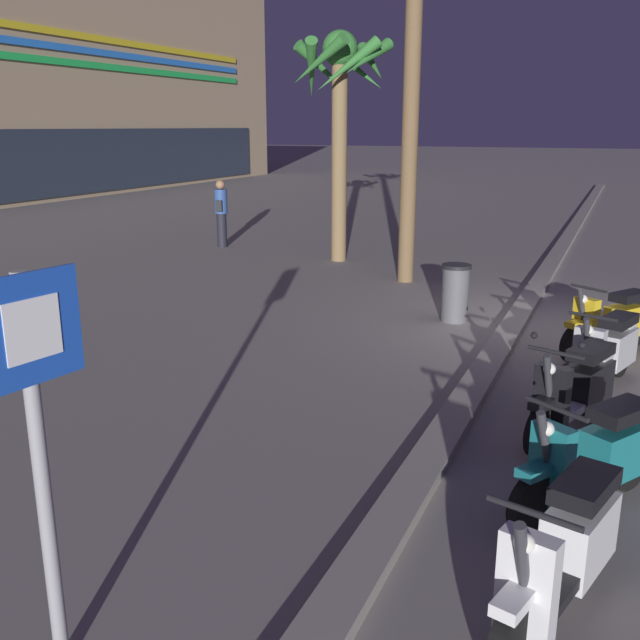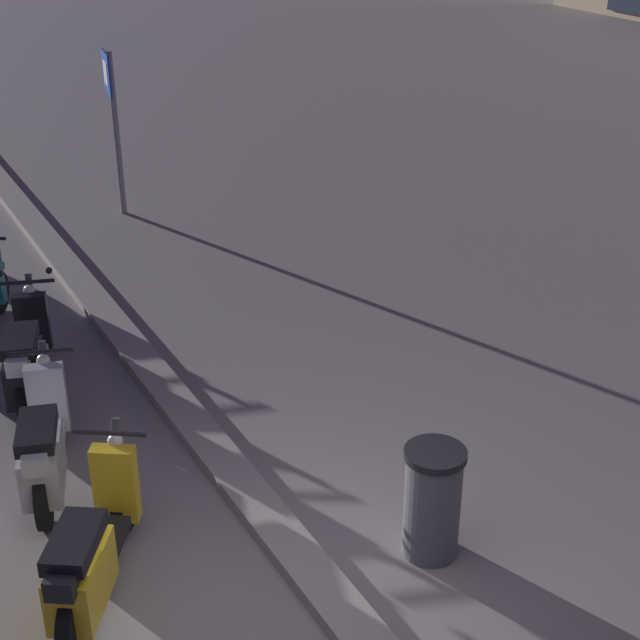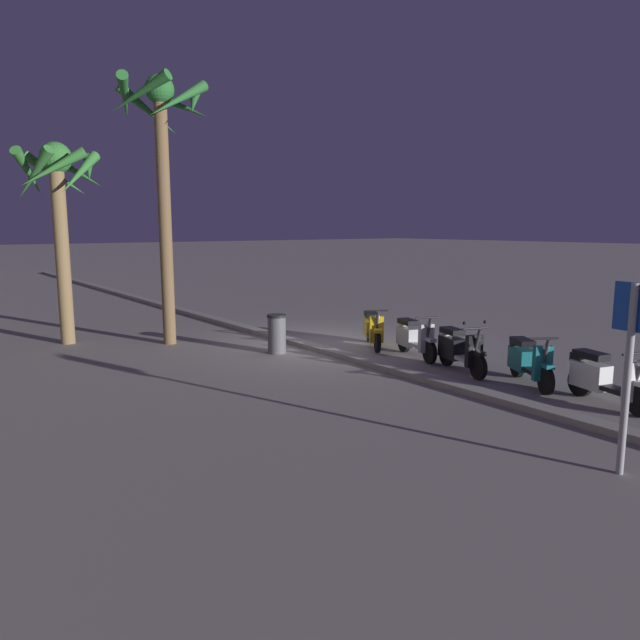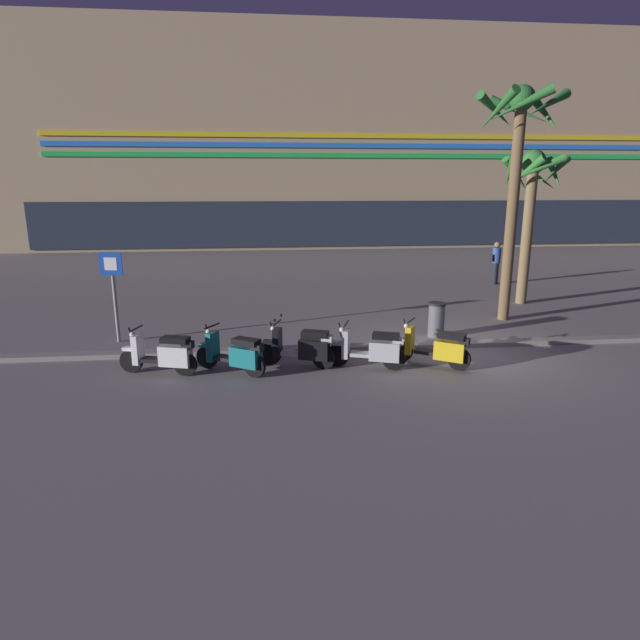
{
  "view_description": "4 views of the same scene",
  "coord_description": "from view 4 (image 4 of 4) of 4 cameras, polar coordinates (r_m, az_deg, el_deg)",
  "views": [
    {
      "loc": [
        -11.37,
        -0.99,
        3.12
      ],
      "look_at": [
        -4.38,
        2.05,
        1.02
      ],
      "focal_mm": 39.59,
      "sensor_mm": 36.0,
      "label": 1
    },
    {
      "loc": [
        4.59,
        -2.17,
        5.02
      ],
      "look_at": [
        -2.55,
        1.79,
        0.92
      ],
      "focal_mm": 53.56,
      "sensor_mm": 36.0,
      "label": 2
    },
    {
      "loc": [
        -12.05,
        9.0,
        3.07
      ],
      "look_at": [
        -2.17,
        1.63,
        1.09
      ],
      "focal_mm": 32.85,
      "sensor_mm": 36.0,
      "label": 3
    },
    {
      "loc": [
        -4.82,
        -12.39,
        4.13
      ],
      "look_at": [
        -3.52,
        0.05,
        0.91
      ],
      "focal_mm": 30.16,
      "sensor_mm": 36.0,
      "label": 4
    }
  ],
  "objects": [
    {
      "name": "crossing_sign",
      "position": [
        14.97,
        -21.06,
        3.35
      ],
      "size": [
        0.6,
        0.16,
        2.4
      ],
      "color": "#939399",
      "rests_on": "ground"
    },
    {
      "name": "scooter_black_last_in_row",
      "position": [
        12.28,
        -1.84,
        -2.95
      ],
      "size": [
        1.73,
        0.82,
        1.17
      ],
      "color": "black",
      "rests_on": "ground"
    },
    {
      "name": "curb_strip",
      "position": [
        14.34,
        13.98,
        -2.52
      ],
      "size": [
        60.0,
        0.36,
        0.12
      ],
      "primitive_type": "cube",
      "color": "gray",
      "rests_on": "ground"
    },
    {
      "name": "palm_tree_mid_walkway",
      "position": [
        17.16,
        20.24,
        16.92
      ],
      "size": [
        2.52,
        2.58,
        6.78
      ],
      "color": "brown",
      "rests_on": "ground"
    },
    {
      "name": "scooter_teal_tail_end",
      "position": [
        12.01,
        -8.97,
        -3.59
      ],
      "size": [
        1.58,
        1.06,
        1.04
      ],
      "color": "black",
      "rests_on": "ground"
    },
    {
      "name": "mall_facade_backdrop",
      "position": [
        42.45,
        7.78,
        17.72
      ],
      "size": [
        52.72,
        14.96,
        13.34
      ],
      "color": "tan",
      "rests_on": "ground"
    },
    {
      "name": "pedestrian_strolling_near_curb",
      "position": [
        23.5,
        18.16,
        5.9
      ],
      "size": [
        0.46,
        0.34,
        1.76
      ],
      "color": "black",
      "rests_on": "ground"
    },
    {
      "name": "scooter_white_gap_after_mid",
      "position": [
        12.31,
        -16.24,
        -3.5
      ],
      "size": [
        1.76,
        0.76,
        1.04
      ],
      "color": "black",
      "rests_on": "ground"
    },
    {
      "name": "palm_tree_near_sign",
      "position": [
        19.76,
        21.51,
        12.77
      ],
      "size": [
        2.28,
        2.3,
        5.18
      ],
      "color": "olive",
      "rests_on": "ground"
    },
    {
      "name": "litter_bin",
      "position": [
        15.06,
        12.25,
        0.07
      ],
      "size": [
        0.48,
        0.48,
        0.95
      ],
      "color": "#56565B",
      "rests_on": "ground"
    },
    {
      "name": "ground_plane",
      "position": [
        13.92,
        14.63,
        -3.32
      ],
      "size": [
        200.0,
        200.0,
        0.0
      ],
      "primitive_type": "plane",
      "color": "gray"
    },
    {
      "name": "scooter_silver_lead_nearest",
      "position": [
        12.25,
        5.58,
        -3.11
      ],
      "size": [
        1.75,
        0.81,
        1.04
      ],
      "color": "black",
      "rests_on": "ground"
    },
    {
      "name": "scooter_yellow_mid_rear",
      "position": [
        12.6,
        12.32,
        -2.9
      ],
      "size": [
        1.62,
        1.12,
        1.04
      ],
      "color": "black",
      "rests_on": "ground"
    }
  ]
}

